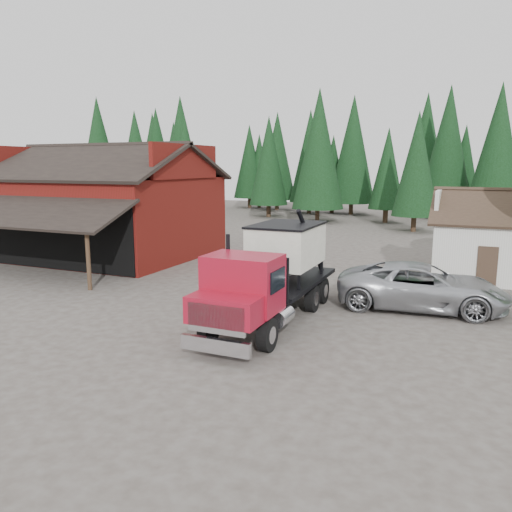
% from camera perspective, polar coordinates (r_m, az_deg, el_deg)
% --- Properties ---
extents(ground, '(120.00, 120.00, 0.00)m').
position_cam_1_polar(ground, '(19.84, -10.29, -6.77)').
color(ground, '#463E37').
rests_on(ground, ground).
extents(red_barn, '(12.80, 13.63, 7.18)m').
position_cam_1_polar(red_barn, '(33.68, -16.74, 4.63)').
color(red_barn, maroon).
rests_on(red_barn, ground).
extents(conifer_backdrop, '(76.00, 16.00, 16.00)m').
position_cam_1_polar(conifer_backdrop, '(58.97, 12.96, 4.44)').
color(conifer_backdrop, black).
rests_on(conifer_backdrop, ground).
extents(near_pine_a, '(4.40, 4.40, 11.40)m').
position_cam_1_polar(near_pine_a, '(54.56, -13.55, 10.68)').
color(near_pine_a, '#382619').
rests_on(near_pine_a, ground).
extents(near_pine_b, '(3.96, 3.96, 10.40)m').
position_cam_1_polar(near_pine_b, '(45.95, 17.92, 9.97)').
color(near_pine_b, '#382619').
rests_on(near_pine_b, ground).
extents(near_pine_d, '(5.28, 5.28, 13.40)m').
position_cam_1_polar(near_pine_d, '(51.85, 7.18, 12.03)').
color(near_pine_d, '#382619').
rests_on(near_pine_d, ground).
extents(feed_truck, '(2.67, 9.01, 4.07)m').
position_cam_1_polar(feed_truck, '(18.51, 1.87, -1.76)').
color(feed_truck, black).
rests_on(feed_truck, ground).
extents(silver_car, '(6.91, 3.61, 1.86)m').
position_cam_1_polar(silver_car, '(21.36, 18.45, -3.32)').
color(silver_car, '#ACAFB4').
rests_on(silver_car, ground).
extents(equip_box, '(1.06, 1.28, 0.60)m').
position_cam_1_polar(equip_box, '(18.21, -4.37, -7.20)').
color(equip_box, maroon).
rests_on(equip_box, ground).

